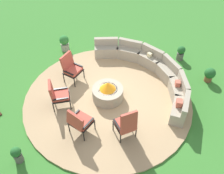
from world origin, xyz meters
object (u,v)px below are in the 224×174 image
Objects in this scene: fire_pit at (108,92)px; lounge_chair_front_right at (57,94)px; potted_plant_2 at (181,53)px; potted_plant_3 at (210,74)px; lounge_chair_back_left at (79,121)px; curved_stone_bench at (150,70)px; potted_plant_0 at (64,43)px; lounge_chair_front_left at (71,67)px; potted_plant_4 at (17,154)px; lounge_chair_back_right at (126,124)px.

lounge_chair_front_right is (-0.86, -1.41, 0.26)m from fire_pit.
potted_plant_2 reaches higher than potted_plant_3.
lounge_chair_back_left is at bearing -105.88° from potted_plant_3.
potted_plant_3 is at bearing -12.07° from potted_plant_2.
curved_stone_bench reaches higher than potted_plant_3.
curved_stone_bench is 7.03× the size of potted_plant_0.
lounge_chair_front_left is 1.58× the size of potted_plant_0.
potted_plant_4 is (-0.22, -5.30, -0.06)m from curved_stone_bench.
fire_pit is 1.03× the size of lounge_chair_back_left.
fire_pit is 1.53× the size of potted_plant_0.
lounge_chair_front_right is at bearing -103.66° from potted_plant_2.
fire_pit is at bearing -119.32° from potted_plant_3.
potted_plant_4 is (1.65, -3.09, -0.31)m from lounge_chair_front_left.
potted_plant_2 is at bearing 167.93° from potted_plant_3.
lounge_chair_back_left is at bearing 75.87° from potted_plant_4.
potted_plant_0 is (-2.55, 2.06, -0.24)m from lounge_chair_front_right.
potted_plant_2 is (2.00, 3.98, -0.29)m from lounge_chair_front_left.
potted_plant_0 is 1.19× the size of potted_plant_4.
lounge_chair_front_right is 1.82× the size of potted_plant_3.
lounge_chair_front_left is (-1.62, -0.30, 0.28)m from fire_pit.
lounge_chair_front_right is at bearing 125.86° from lounge_chair_back_right.
potted_plant_4 is at bearing -105.41° from potted_plant_3.
curved_stone_bench is 3.51m from lounge_chair_front_right.
curved_stone_bench is 4.72× the size of lounge_chair_back_left.
fire_pit is 3.39m from potted_plant_4.
lounge_chair_front_left is 1.06× the size of lounge_chair_back_left.
lounge_chair_back_left is 1.37m from lounge_chair_back_right.
potted_plant_0 is 1.11× the size of potted_plant_2.
lounge_chair_front_right is 1.81× the size of potted_plant_4.
lounge_chair_back_left reaches higher than fire_pit.
fire_pit is 1.93m from curved_stone_bench.
fire_pit is at bearing 84.65° from lounge_chair_back_right.
lounge_chair_back_right is at bearing -23.81° from fire_pit.
lounge_chair_back_right is at bearing 49.07° from lounge_chair_front_right.
potted_plant_2 is 1.08× the size of potted_plant_3.
potted_plant_2 is at bearing 87.12° from potted_plant_4.
potted_plant_4 is (-0.46, -1.82, -0.28)m from lounge_chair_back_left.
curved_stone_bench reaches higher than potted_plant_2.
lounge_chair_front_left is 3.16m from lounge_chair_back_right.
lounge_chair_front_left is 2.46m from lounge_chair_back_left.
potted_plant_0 is at bearing -133.09° from lounge_chair_front_left.
curved_stone_bench is 2.89m from lounge_chair_back_right.
curved_stone_bench is 4.46× the size of lounge_chair_front_left.
lounge_chair_back_left is at bearing 43.82° from lounge_chair_front_left.
lounge_chair_front_right is at bearing 114.00° from potted_plant_4.
lounge_chair_front_right reaches higher than potted_plant_4.
lounge_chair_back_left is (0.48, -1.57, 0.25)m from fire_pit.
curved_stone_bench is (0.25, 1.91, 0.03)m from fire_pit.
lounge_chair_back_right is at bearing 68.28° from lounge_chair_front_left.
lounge_chair_front_left reaches higher than potted_plant_3.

